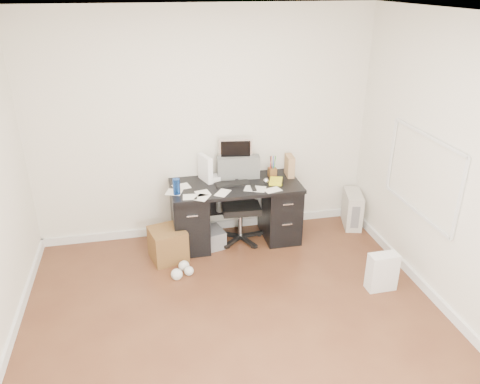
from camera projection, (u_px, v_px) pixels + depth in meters
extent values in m
plane|color=#482517|center=(240.00, 335.00, 4.22)|extent=(4.00, 4.00, 0.00)
cube|color=silver|center=(204.00, 127.00, 5.43)|extent=(4.00, 0.02, 2.70)
cube|color=silver|center=(466.00, 179.00, 4.04)|extent=(0.02, 4.00, 2.70)
cube|color=white|center=(240.00, 16.00, 3.09)|extent=(4.00, 4.00, 0.02)
cube|color=silver|center=(207.00, 226.00, 5.96)|extent=(4.00, 0.03, 0.10)
cube|color=silver|center=(438.00, 301.00, 4.58)|extent=(0.03, 4.00, 0.10)
cube|color=silver|center=(3.00, 365.00, 3.82)|extent=(0.03, 4.00, 0.10)
cube|color=black|center=(235.00, 186.00, 5.44)|extent=(1.50, 0.70, 0.04)
cube|color=black|center=(190.00, 219.00, 5.49)|extent=(0.40, 0.60, 0.71)
cube|color=black|center=(280.00, 210.00, 5.70)|extent=(0.40, 0.60, 0.71)
cube|color=black|center=(230.00, 195.00, 5.84)|extent=(0.70, 0.03, 0.51)
cube|color=black|center=(233.00, 184.00, 5.41)|extent=(0.39, 0.15, 0.02)
sphere|color=silver|center=(266.00, 181.00, 5.43)|extent=(0.08, 0.08, 0.06)
cylinder|color=#153E96|center=(176.00, 187.00, 5.14)|extent=(0.10, 0.10, 0.18)
cube|color=white|center=(205.00, 168.00, 5.46)|extent=(0.20, 0.29, 0.31)
cube|color=#987749|center=(290.00, 166.00, 5.61)|extent=(0.12, 0.22, 0.25)
cube|color=yellow|center=(276.00, 181.00, 5.46)|extent=(0.22, 0.24, 0.03)
cube|color=#A6A096|center=(352.00, 209.00, 6.01)|extent=(0.31, 0.49, 0.45)
cube|color=silver|center=(382.00, 272.00, 4.77)|extent=(0.30, 0.22, 0.40)
cube|color=#513418|center=(168.00, 244.00, 5.29)|extent=(0.45, 0.45, 0.37)
cube|color=slate|center=(207.00, 239.00, 5.55)|extent=(0.43, 0.38, 0.22)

